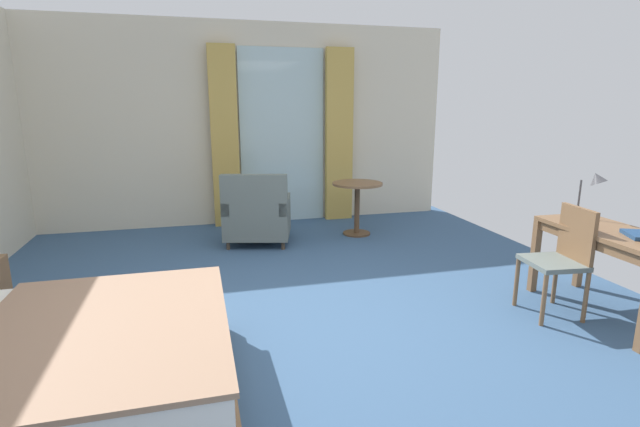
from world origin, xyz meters
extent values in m
cube|color=#38567A|center=(0.00, 0.00, -0.05)|extent=(6.36, 7.63, 0.10)
cube|color=beige|center=(0.00, 3.55, 1.42)|extent=(5.96, 0.12, 2.84)
cube|color=silver|center=(0.51, 3.47, 1.25)|extent=(1.23, 0.02, 2.50)
cube|color=tan|center=(-0.32, 3.37, 1.25)|extent=(0.37, 0.10, 2.51)
cube|color=tan|center=(1.35, 3.37, 1.25)|extent=(0.40, 0.10, 2.51)
cube|color=brown|center=(-1.62, -0.71, 0.13)|extent=(2.06, 1.69, 0.25)
cube|color=white|center=(-1.62, -0.71, 0.36)|extent=(2.00, 1.64, 0.22)
cube|color=#99755B|center=(-1.28, -0.71, 0.49)|extent=(1.36, 1.68, 0.03)
cube|color=brown|center=(2.50, -0.45, 0.70)|extent=(0.59, 1.23, 0.04)
cube|color=brown|center=(2.50, -0.45, 0.64)|extent=(0.54, 1.17, 0.08)
cube|color=brown|center=(2.76, 0.13, 0.34)|extent=(0.06, 0.06, 0.68)
cube|color=brown|center=(2.26, 0.14, 0.34)|extent=(0.06, 0.06, 0.68)
cube|color=slate|center=(2.05, -0.32, 0.45)|extent=(0.45, 0.47, 0.04)
cube|color=brown|center=(2.24, -0.34, 0.69)|extent=(0.08, 0.41, 0.44)
cylinder|color=brown|center=(1.89, -0.11, 0.21)|extent=(0.04, 0.04, 0.43)
cylinder|color=brown|center=(1.85, -0.49, 0.21)|extent=(0.04, 0.04, 0.43)
cylinder|color=brown|center=(2.26, -0.15, 0.21)|extent=(0.04, 0.04, 0.43)
cylinder|color=brown|center=(2.21, -0.53, 0.21)|extent=(0.04, 0.04, 0.43)
cylinder|color=#4C4C51|center=(2.56, 0.02, 0.73)|extent=(0.14, 0.14, 0.02)
cylinder|color=#4C4C51|center=(2.56, 0.02, 0.90)|extent=(0.02, 0.02, 0.32)
cone|color=#4C4C51|center=(2.63, -0.08, 1.09)|extent=(0.17, 0.17, 0.17)
cube|color=slate|center=(-0.01, 2.39, 0.26)|extent=(0.94, 0.90, 0.32)
cube|color=slate|center=(-0.09, 2.10, 0.67)|extent=(0.79, 0.31, 0.50)
cube|color=slate|center=(0.32, 2.31, 0.50)|extent=(0.27, 0.73, 0.16)
cube|color=slate|center=(-0.34, 2.47, 0.50)|extent=(0.27, 0.73, 0.16)
cylinder|color=#4C3D2D|center=(0.38, 2.60, 0.05)|extent=(0.04, 0.04, 0.10)
cylinder|color=#4C3D2D|center=(-0.26, 2.76, 0.05)|extent=(0.04, 0.04, 0.10)
cylinder|color=#4C3D2D|center=(0.23, 2.01, 0.05)|extent=(0.04, 0.04, 0.10)
cylinder|color=#4C3D2D|center=(-0.41, 2.18, 0.05)|extent=(0.04, 0.04, 0.10)
cylinder|color=brown|center=(1.32, 2.44, 0.69)|extent=(0.67, 0.67, 0.03)
cylinder|color=brown|center=(1.32, 2.44, 0.34)|extent=(0.07, 0.07, 0.68)
cylinder|color=brown|center=(1.32, 2.44, 0.01)|extent=(0.37, 0.37, 0.02)
camera|label=1|loc=(-0.72, -3.36, 1.71)|focal=26.38mm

